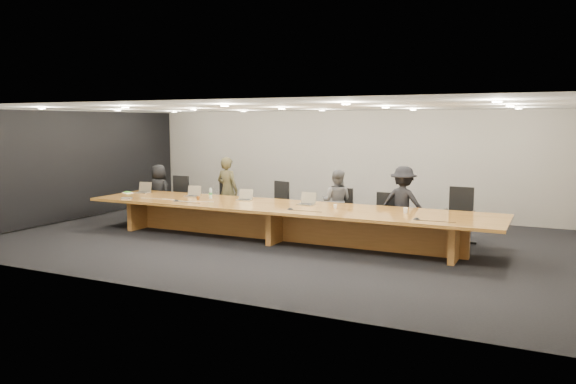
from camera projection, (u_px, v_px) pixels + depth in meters
name	position (u px, v px, depth m)	size (l,w,h in m)	color
ground	(282.00, 240.00, 11.90)	(12.00, 12.00, 0.00)	black
back_wall	(347.00, 162.00, 15.30)	(12.00, 0.02, 2.80)	beige
left_wall_panel	(73.00, 166.00, 14.30)	(0.08, 7.84, 2.74)	black
conference_table	(282.00, 216.00, 11.84)	(9.00, 1.80, 0.75)	brown
chair_far_left	(176.00, 197.00, 14.44)	(0.58, 0.58, 1.13)	black
chair_left	(220.00, 200.00, 14.03)	(0.57, 0.57, 1.12)	black
chair_mid_left	(275.00, 204.00, 13.38)	(0.56, 0.56, 1.11)	black
chair_mid_right	(340.00, 211.00, 12.53)	(0.53, 0.53, 1.04)	black
chair_right	(383.00, 215.00, 12.11)	(0.50, 0.50, 0.99)	black
chair_far_right	(458.00, 215.00, 11.52)	(0.60, 0.60, 1.18)	black
person_a	(159.00, 191.00, 14.61)	(0.68, 0.44, 1.40)	black
person_b	(227.00, 190.00, 13.84)	(0.60, 0.39, 1.65)	#38341E
person_c	(337.00, 201.00, 12.62)	(0.70, 0.54, 1.43)	#535355
person_d	(403.00, 203.00, 11.90)	(1.01, 0.58, 1.57)	black
laptop_a	(142.00, 187.00, 13.86)	(0.35, 0.25, 0.28)	tan
laptop_b	(192.00, 191.00, 13.19)	(0.33, 0.24, 0.26)	tan
laptop_c	(244.00, 195.00, 12.56)	(0.32, 0.23, 0.25)	#BCAF90
laptop_d	(306.00, 199.00, 11.85)	(0.35, 0.25, 0.27)	tan
water_bottle	(211.00, 194.00, 12.86)	(0.07, 0.07, 0.23)	silver
amber_mug	(198.00, 198.00, 12.65)	(0.07, 0.07, 0.09)	brown
paper_cup_near	(335.00, 206.00, 11.39)	(0.07, 0.07, 0.08)	silver
paper_cup_far	(406.00, 210.00, 10.82)	(0.08, 0.08, 0.10)	white
notepad	(128.00, 193.00, 13.86)	(0.25, 0.20, 0.02)	white
lime_gadget	(127.00, 192.00, 13.85)	(0.16, 0.09, 0.03)	green
av_box	(127.00, 198.00, 12.80)	(0.22, 0.16, 0.03)	silver
mic_left	(176.00, 200.00, 12.42)	(0.14, 0.14, 0.03)	black
mic_center	(290.00, 209.00, 11.24)	(0.13, 0.13, 0.03)	black
mic_right	(417.00, 219.00, 10.09)	(0.13, 0.13, 0.03)	black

